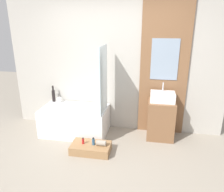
{
  "coord_description": "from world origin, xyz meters",
  "views": [
    {
      "loc": [
        0.7,
        -2.54,
        2.1
      ],
      "look_at": [
        0.11,
        0.7,
        0.98
      ],
      "focal_mm": 35.0,
      "sensor_mm": 36.0,
      "label": 1
    }
  ],
  "objects": [
    {
      "name": "vase_tall_dark",
      "position": [
        -1.26,
        1.45,
        0.66
      ],
      "size": [
        0.06,
        0.06,
        0.33
      ],
      "color": "black",
      "rests_on": "bathtub"
    },
    {
      "name": "wall_wood_accent",
      "position": [
        0.93,
        1.53,
        1.31
      ],
      "size": [
        0.87,
        0.04,
        2.6
      ],
      "color": "brown",
      "rests_on": "ground_plane"
    },
    {
      "name": "wooden_step_bench",
      "position": [
        -0.23,
        0.56,
        0.07
      ],
      "size": [
        0.66,
        0.38,
        0.14
      ],
      "primitive_type": "cube",
      "color": "#997047",
      "rests_on": "ground_plane"
    },
    {
      "name": "bottle_soap_secondary",
      "position": [
        -0.18,
        0.56,
        0.2
      ],
      "size": [
        0.05,
        0.05,
        0.13
      ],
      "color": "#2D567A",
      "rests_on": "wooden_step_bench"
    },
    {
      "name": "ground_plane",
      "position": [
        0.0,
        0.0,
        0.0
      ],
      "size": [
        12.0,
        12.0,
        0.0
      ],
      "primitive_type": "plane",
      "color": "gray"
    },
    {
      "name": "bathtub",
      "position": [
        -0.71,
        1.17,
        0.27
      ],
      "size": [
        1.25,
        0.73,
        0.53
      ],
      "color": "white",
      "rests_on": "ground_plane"
    },
    {
      "name": "wall_tiled_back",
      "position": [
        0.0,
        1.58,
        1.3
      ],
      "size": [
        4.2,
        0.06,
        2.6
      ],
      "primitive_type": "cube",
      "color": "#B7B2A8",
      "rests_on": "ground_plane"
    },
    {
      "name": "sink",
      "position": [
        0.93,
        1.29,
        0.81
      ],
      "size": [
        0.43,
        0.31,
        0.33
      ],
      "color": "white",
      "rests_on": "vanity_cabinet"
    },
    {
      "name": "bottle_soap_primary",
      "position": [
        -0.36,
        0.56,
        0.19
      ],
      "size": [
        0.04,
        0.04,
        0.11
      ],
      "color": "red",
      "rests_on": "wooden_step_bench"
    },
    {
      "name": "towel_roll",
      "position": [
        -0.05,
        0.56,
        0.19
      ],
      "size": [
        0.16,
        0.09,
        0.09
      ],
      "primitive_type": "cylinder",
      "rotation": [
        0.0,
        1.57,
        0.0
      ],
      "color": "gray",
      "rests_on": "wooden_step_bench"
    },
    {
      "name": "vanity_cabinet",
      "position": [
        0.93,
        1.29,
        0.36
      ],
      "size": [
        0.49,
        0.45,
        0.73
      ],
      "primitive_type": "cube",
      "color": "brown",
      "rests_on": "ground_plane"
    },
    {
      "name": "glass_shower_screen",
      "position": [
        -0.12,
        1.11,
        1.13
      ],
      "size": [
        0.01,
        0.57,
        1.2
      ],
      "primitive_type": "cube",
      "color": "silver",
      "rests_on": "bathtub"
    },
    {
      "name": "vase_round_light",
      "position": [
        -1.12,
        1.42,
        0.58
      ],
      "size": [
        0.11,
        0.11,
        0.11
      ],
      "primitive_type": "sphere",
      "color": "silver",
      "rests_on": "bathtub"
    }
  ]
}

